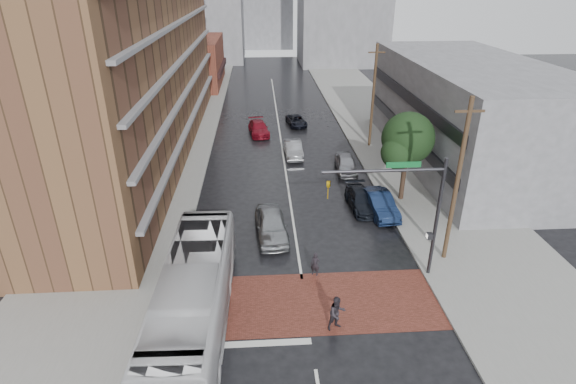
{
  "coord_description": "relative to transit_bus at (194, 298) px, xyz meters",
  "views": [
    {
      "loc": [
        -2.13,
        -18.2,
        15.56
      ],
      "look_at": [
        -0.52,
        6.73,
        3.5
      ],
      "focal_mm": 28.0,
      "sensor_mm": 36.0,
      "label": 1
    }
  ],
  "objects": [
    {
      "name": "ground",
      "position": [
        5.5,
        1.0,
        -1.77
      ],
      "size": [
        160.0,
        160.0,
        0.0
      ],
      "primitive_type": "plane",
      "color": "black",
      "rests_on": "ground"
    },
    {
      "name": "crosswalk",
      "position": [
        5.5,
        1.5,
        -1.76
      ],
      "size": [
        14.0,
        5.0,
        0.02
      ],
      "primitive_type": "cube",
      "color": "brown",
      "rests_on": "ground"
    },
    {
      "name": "sidewalk_west",
      "position": [
        -6.0,
        26.0,
        -1.7
      ],
      "size": [
        9.0,
        90.0,
        0.15
      ],
      "primitive_type": "cube",
      "color": "gray",
      "rests_on": "ground"
    },
    {
      "name": "sidewalk_east",
      "position": [
        17.0,
        26.0,
        -1.7
      ],
      "size": [
        9.0,
        90.0,
        0.15
      ],
      "primitive_type": "cube",
      "color": "gray",
      "rests_on": "ground"
    },
    {
      "name": "storefront_west",
      "position": [
        -6.5,
        55.0,
        1.73
      ],
      "size": [
        8.0,
        16.0,
        7.0
      ],
      "primitive_type": "cube",
      "color": "brown",
      "rests_on": "ground"
    },
    {
      "name": "building_east",
      "position": [
        22.0,
        21.0,
        2.73
      ],
      "size": [
        11.0,
        26.0,
        9.0
      ],
      "primitive_type": "cube",
      "color": "gray",
      "rests_on": "ground"
    },
    {
      "name": "street_tree",
      "position": [
        14.02,
        13.03,
        2.96
      ],
      "size": [
        4.2,
        4.1,
        6.9
      ],
      "color": "#332319",
      "rests_on": "ground"
    },
    {
      "name": "signal_mast",
      "position": [
        11.35,
        3.5,
        2.96
      ],
      "size": [
        6.5,
        0.3,
        7.2
      ],
      "color": "#2D2D33",
      "rests_on": "ground"
    },
    {
      "name": "utility_pole_near",
      "position": [
        14.3,
        5.0,
        3.36
      ],
      "size": [
        1.6,
        0.26,
        10.0
      ],
      "color": "#473321",
      "rests_on": "ground"
    },
    {
      "name": "utility_pole_far",
      "position": [
        14.3,
        25.0,
        3.36
      ],
      "size": [
        1.6,
        0.26,
        10.0
      ],
      "color": "#473321",
      "rests_on": "ground"
    },
    {
      "name": "transit_bus",
      "position": [
        0.0,
        0.0,
        0.0
      ],
      "size": [
        3.3,
        12.81,
        3.55
      ],
      "primitive_type": "imported",
      "rotation": [
        0.0,
        0.0,
        -0.02
      ],
      "color": "silver",
      "rests_on": "ground"
    },
    {
      "name": "pedestrian_a",
      "position": [
        6.29,
        3.89,
        -1.05
      ],
      "size": [
        0.62,
        0.52,
        1.45
      ],
      "primitive_type": "imported",
      "rotation": [
        0.0,
        0.0,
        -0.39
      ],
      "color": "black",
      "rests_on": "ground"
    },
    {
      "name": "pedestrian_b",
      "position": [
        6.82,
        -0.5,
        -0.85
      ],
      "size": [
        1.09,
        0.98,
        1.85
      ],
      "primitive_type": "imported",
      "rotation": [
        0.0,
        0.0,
        0.37
      ],
      "color": "#262127",
      "rests_on": "ground"
    },
    {
      "name": "car_travel_a",
      "position": [
        3.92,
        8.31,
        -0.92
      ],
      "size": [
        2.37,
        5.13,
        1.7
      ],
      "primitive_type": "imported",
      "rotation": [
        0.0,
        0.0,
        0.07
      ],
      "color": "#95999C",
      "rests_on": "ground"
    },
    {
      "name": "car_travel_b",
      "position": [
        6.47,
        22.77,
        -1.05
      ],
      "size": [
        1.66,
        4.43,
        1.45
      ],
      "primitive_type": "imported",
      "rotation": [
        0.0,
        0.0,
        0.03
      ],
      "color": "#929499",
      "rests_on": "ground"
    },
    {
      "name": "car_travel_c",
      "position": [
        3.21,
        29.58,
        -1.09
      ],
      "size": [
        2.54,
        4.95,
        1.37
      ],
      "primitive_type": "imported",
      "rotation": [
        0.0,
        0.0,
        0.13
      ],
      "color": "maroon",
      "rests_on": "ground"
    },
    {
      "name": "suv_travel",
      "position": [
        7.54,
        32.5,
        -1.21
      ],
      "size": [
        2.48,
        4.32,
        1.13
      ],
      "primitive_type": "imported",
      "rotation": [
        0.0,
        0.0,
        0.15
      ],
      "color": "black",
      "rests_on": "ground"
    },
    {
      "name": "car_parked_near",
      "position": [
        11.8,
        11.0,
        -1.0
      ],
      "size": [
        2.08,
        4.85,
        1.56
      ],
      "primitive_type": "imported",
      "rotation": [
        0.0,
        0.0,
        0.09
      ],
      "color": "#12203F",
      "rests_on": "ground"
    },
    {
      "name": "car_parked_mid",
      "position": [
        10.7,
        11.89,
        -1.11
      ],
      "size": [
        2.12,
        4.66,
        1.32
      ],
      "primitive_type": "imported",
      "rotation": [
        0.0,
        0.0,
        0.06
      ],
      "color": "black",
      "rests_on": "ground"
    },
    {
      "name": "car_parked_far",
      "position": [
        10.79,
        18.82,
        -1.04
      ],
      "size": [
        1.95,
        4.41,
        1.47
      ],
      "primitive_type": "imported",
      "rotation": [
        0.0,
        0.0,
        -0.05
      ],
      "color": "#93949A",
      "rests_on": "ground"
    }
  ]
}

